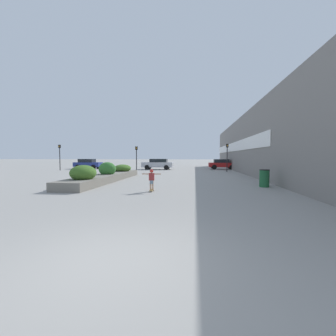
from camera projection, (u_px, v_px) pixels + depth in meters
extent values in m
plane|color=gray|center=(108.00, 261.00, 4.07)|extent=(300.00, 300.00, 0.00)
cube|color=gray|center=(248.00, 144.00, 23.85)|extent=(0.60, 48.17, 6.54)
cube|color=white|center=(232.00, 147.00, 31.70)|extent=(0.06, 32.43, 1.18)
cube|color=slate|center=(107.00, 178.00, 17.52)|extent=(1.86, 11.71, 0.52)
ellipsoid|color=#3D6623|center=(83.00, 173.00, 13.78)|extent=(1.54, 1.74, 0.98)
ellipsoid|color=#33702D|center=(107.00, 169.00, 17.59)|extent=(1.36, 1.13, 1.08)
ellipsoid|color=#3D6623|center=(123.00, 168.00, 21.21)|extent=(1.57, 1.81, 0.73)
cube|color=olive|center=(152.00, 190.00, 12.24)|extent=(0.19, 0.70, 0.01)
cylinder|color=beige|center=(151.00, 190.00, 12.49)|extent=(0.05, 0.06, 0.05)
cylinder|color=beige|center=(154.00, 190.00, 12.47)|extent=(0.05, 0.06, 0.05)
cylinder|color=beige|center=(150.00, 191.00, 12.00)|extent=(0.05, 0.06, 0.05)
cylinder|color=beige|center=(152.00, 192.00, 11.99)|extent=(0.05, 0.06, 0.05)
cylinder|color=tan|center=(151.00, 185.00, 12.23)|extent=(0.10, 0.10, 0.51)
cylinder|color=tan|center=(153.00, 185.00, 12.22)|extent=(0.10, 0.10, 0.51)
cube|color=slate|center=(152.00, 182.00, 12.21)|extent=(0.19, 0.16, 0.18)
cube|color=maroon|center=(152.00, 177.00, 12.20)|extent=(0.29, 0.15, 0.40)
cylinder|color=tan|center=(146.00, 174.00, 12.22)|extent=(0.38, 0.08, 0.07)
cylinder|color=tan|center=(158.00, 174.00, 12.16)|extent=(0.38, 0.08, 0.07)
sphere|color=tan|center=(152.00, 172.00, 12.19)|extent=(0.17, 0.17, 0.17)
sphere|color=red|center=(152.00, 171.00, 12.18)|extent=(0.19, 0.19, 0.19)
cylinder|color=#1E5B33|center=(264.00, 179.00, 13.94)|extent=(0.58, 0.58, 1.05)
cylinder|color=black|center=(264.00, 170.00, 13.91)|extent=(0.61, 0.61, 0.05)
cube|color=navy|center=(88.00, 164.00, 34.82)|extent=(4.10, 1.73, 0.67)
cube|color=black|center=(87.00, 161.00, 34.81)|extent=(2.26, 1.52, 0.52)
cylinder|color=black|center=(98.00, 166.00, 35.50)|extent=(0.67, 0.22, 0.67)
cylinder|color=black|center=(94.00, 167.00, 33.87)|extent=(0.67, 0.22, 0.67)
cylinder|color=black|center=(83.00, 166.00, 35.80)|extent=(0.67, 0.22, 0.67)
cylinder|color=black|center=(78.00, 167.00, 34.17)|extent=(0.67, 0.22, 0.67)
cube|color=#BCBCC1|center=(158.00, 165.00, 33.20)|extent=(4.54, 1.89, 0.72)
cube|color=black|center=(159.00, 161.00, 33.15)|extent=(2.50, 1.66, 0.49)
cylinder|color=black|center=(147.00, 167.00, 32.50)|extent=(0.68, 0.22, 0.68)
cylinder|color=black|center=(149.00, 167.00, 34.28)|extent=(0.68, 0.22, 0.68)
cylinder|color=black|center=(166.00, 167.00, 32.17)|extent=(0.68, 0.22, 0.68)
cylinder|color=black|center=(168.00, 167.00, 33.95)|extent=(0.68, 0.22, 0.68)
cube|color=slate|center=(296.00, 165.00, 31.66)|extent=(3.81, 1.92, 0.73)
cube|color=black|center=(295.00, 161.00, 31.65)|extent=(2.09, 1.69, 0.53)
cylinder|color=black|center=(302.00, 167.00, 32.44)|extent=(0.68, 0.22, 0.68)
cylinder|color=black|center=(308.00, 168.00, 30.63)|extent=(0.68, 0.22, 0.68)
cylinder|color=black|center=(285.00, 167.00, 32.72)|extent=(0.68, 0.22, 0.68)
cylinder|color=black|center=(290.00, 168.00, 30.91)|extent=(0.68, 0.22, 0.68)
cube|color=maroon|center=(222.00, 165.00, 33.36)|extent=(4.01, 1.88, 0.64)
cube|color=black|center=(221.00, 161.00, 33.35)|extent=(2.21, 1.65, 0.51)
cylinder|color=black|center=(230.00, 167.00, 34.12)|extent=(0.70, 0.22, 0.70)
cylinder|color=black|center=(232.00, 167.00, 32.35)|extent=(0.70, 0.22, 0.70)
cylinder|color=black|center=(213.00, 167.00, 34.41)|extent=(0.70, 0.22, 0.70)
cylinder|color=black|center=(214.00, 167.00, 32.64)|extent=(0.70, 0.22, 0.70)
cylinder|color=black|center=(137.00, 161.00, 28.98)|extent=(0.11, 0.11, 2.76)
cube|color=black|center=(136.00, 148.00, 28.90)|extent=(0.28, 0.20, 0.45)
sphere|color=#2D2823|center=(136.00, 147.00, 28.77)|extent=(0.15, 0.15, 0.15)
sphere|color=orange|center=(136.00, 148.00, 28.78)|extent=(0.15, 0.15, 0.15)
sphere|color=#2D2823|center=(136.00, 149.00, 28.79)|extent=(0.15, 0.15, 0.15)
cylinder|color=black|center=(227.00, 160.00, 28.13)|extent=(0.11, 0.11, 3.03)
cube|color=black|center=(227.00, 146.00, 28.04)|extent=(0.28, 0.20, 0.45)
sphere|color=#2D2823|center=(227.00, 144.00, 27.91)|extent=(0.15, 0.15, 0.15)
sphere|color=orange|center=(227.00, 146.00, 27.92)|extent=(0.15, 0.15, 0.15)
sphere|color=#2D2823|center=(227.00, 147.00, 27.92)|extent=(0.15, 0.15, 0.15)
cylinder|color=black|center=(60.00, 159.00, 30.82)|extent=(0.11, 0.11, 3.07)
cube|color=black|center=(60.00, 146.00, 30.73)|extent=(0.28, 0.20, 0.45)
sphere|color=#2D2823|center=(59.00, 145.00, 30.60)|extent=(0.15, 0.15, 0.15)
sphere|color=orange|center=(59.00, 146.00, 30.61)|extent=(0.15, 0.15, 0.15)
sphere|color=#2D2823|center=(59.00, 147.00, 30.62)|extent=(0.15, 0.15, 0.15)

